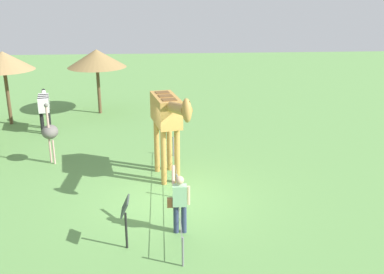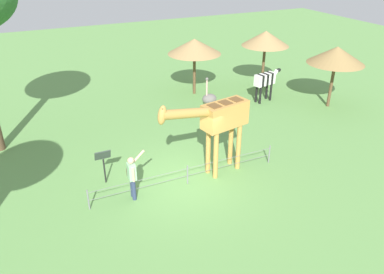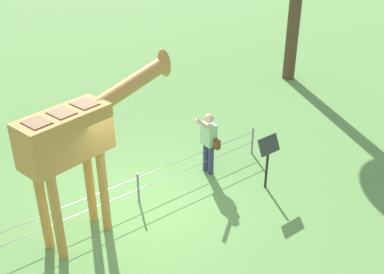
% 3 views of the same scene
% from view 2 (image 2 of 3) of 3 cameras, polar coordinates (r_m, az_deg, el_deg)
% --- Properties ---
extents(ground_plane, '(60.00, 60.00, 0.00)m').
position_cam_2_polar(ground_plane, '(13.93, -1.08, -6.49)').
color(ground_plane, '#60934C').
extents(giraffe, '(3.67, 1.20, 3.32)m').
position_cam_2_polar(giraffe, '(13.34, 4.02, 2.59)').
color(giraffe, '#BC8942').
rests_on(giraffe, ground_plane).
extents(visitor, '(0.66, 0.58, 1.68)m').
position_cam_2_polar(visitor, '(12.71, -9.00, -5.69)').
color(visitor, navy).
rests_on(visitor, ground_plane).
extents(zebra, '(1.83, 0.68, 1.66)m').
position_cam_2_polar(zebra, '(20.74, 11.01, 8.35)').
color(zebra, black).
rests_on(zebra, ground_plane).
extents(ostrich, '(0.70, 0.56, 2.25)m').
position_cam_2_polar(ostrich, '(17.86, 2.62, 5.72)').
color(ostrich, '#CC9E93').
rests_on(ostrich, ground_plane).
extents(shade_hut_near, '(2.67, 2.67, 3.32)m').
position_cam_2_polar(shade_hut_near, '(22.34, 11.02, 14.33)').
color(shade_hut_near, brown).
rests_on(shade_hut_near, ground_plane).
extents(shade_hut_far, '(2.83, 2.83, 3.16)m').
position_cam_2_polar(shade_hut_far, '(20.52, 20.92, 11.41)').
color(shade_hut_far, brown).
rests_on(shade_hut_far, ground_plane).
extents(shade_hut_aside, '(2.92, 2.92, 3.11)m').
position_cam_2_polar(shade_hut_aside, '(21.04, 0.37, 13.46)').
color(shade_hut_aside, brown).
rests_on(shade_hut_aside, ground_plane).
extents(info_sign, '(0.56, 0.21, 1.32)m').
position_cam_2_polar(info_sign, '(13.67, -13.21, -3.33)').
color(info_sign, black).
rests_on(info_sign, ground_plane).
extents(wire_fence, '(7.05, 0.05, 0.75)m').
position_cam_2_polar(wire_fence, '(13.52, -0.68, -5.59)').
color(wire_fence, slate).
rests_on(wire_fence, ground_plane).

